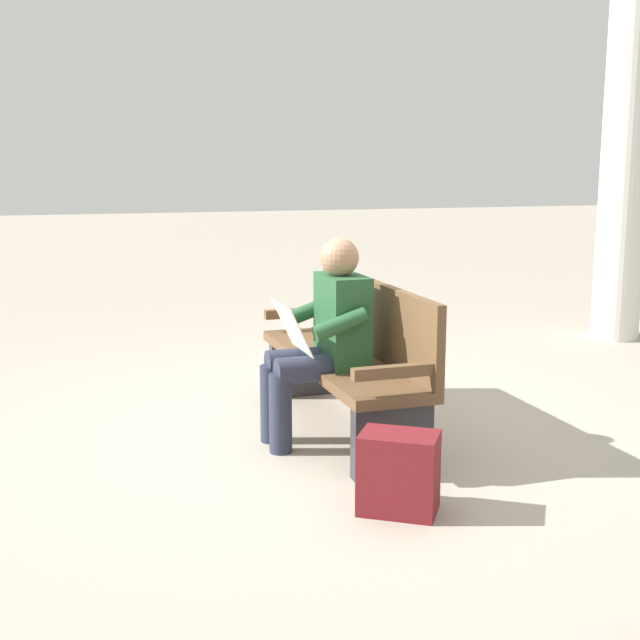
# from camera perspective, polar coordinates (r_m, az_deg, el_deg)

# --- Properties ---
(ground_plane) EXTENTS (40.00, 40.00, 0.00)m
(ground_plane) POSITION_cam_1_polar(r_m,az_deg,el_deg) (5.26, 1.34, -7.25)
(ground_plane) COLOR #A89E8E
(bench_near) EXTENTS (1.82, 0.57, 0.90)m
(bench_near) POSITION_cam_1_polar(r_m,az_deg,el_deg) (5.16, 2.10, -2.32)
(bench_near) COLOR brown
(bench_near) RESTS_ON ground
(person_seated) EXTENTS (0.59, 0.59, 1.18)m
(person_seated) POSITION_cam_1_polar(r_m,az_deg,el_deg) (4.89, 0.26, -1.03)
(person_seated) COLOR #23512D
(person_seated) RESTS_ON ground
(backpack) EXTENTS (0.40, 0.43, 0.38)m
(backpack) POSITION_cam_1_polar(r_m,az_deg,el_deg) (4.07, 5.24, -10.03)
(backpack) COLOR maroon
(backpack) RESTS_ON ground
(support_pillar) EXTENTS (0.42, 0.42, 3.56)m
(support_pillar) POSITION_cam_1_polar(r_m,az_deg,el_deg) (8.10, 19.62, 11.30)
(support_pillar) COLOR silver
(support_pillar) RESTS_ON ground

